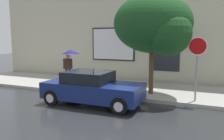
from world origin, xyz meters
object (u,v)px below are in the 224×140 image
at_px(street_tree, 155,25).
at_px(stop_sign, 197,56).
at_px(fire_hydrant, 110,83).
at_px(parked_car, 92,88).
at_px(pedestrian_with_umbrella, 70,56).

height_order(street_tree, stop_sign, street_tree).
height_order(fire_hydrant, street_tree, street_tree).
height_order(parked_car, stop_sign, stop_sign).
xyz_separation_m(parked_car, fire_hydrant, (-0.08, 2.09, -0.15)).
bearing_deg(fire_hydrant, pedestrian_with_umbrella, 165.21).
relative_size(fire_hydrant, street_tree, 0.17).
distance_m(street_tree, stop_sign, 2.28).
height_order(fire_hydrant, pedestrian_with_umbrella, pedestrian_with_umbrella).
bearing_deg(fire_hydrant, parked_car, -87.74).
relative_size(parked_car, stop_sign, 1.54).
xyz_separation_m(parked_car, pedestrian_with_umbrella, (-2.93, 2.84, 1.03)).
distance_m(fire_hydrant, street_tree, 3.53).
bearing_deg(street_tree, stop_sign, -13.97).
bearing_deg(stop_sign, street_tree, 166.03).
height_order(pedestrian_with_umbrella, street_tree, street_tree).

